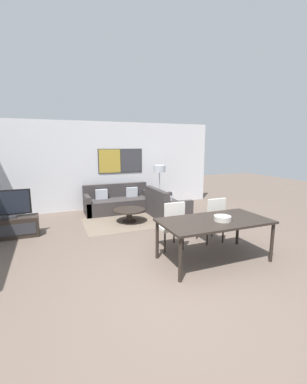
# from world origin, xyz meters

# --- Properties ---
(ground_plane) EXTENTS (24.00, 24.00, 0.00)m
(ground_plane) POSITION_xyz_m (0.00, 0.00, 0.00)
(ground_plane) COLOR brown
(wall_back) EXTENTS (7.68, 0.09, 2.80)m
(wall_back) POSITION_xyz_m (0.02, 5.35, 1.40)
(wall_back) COLOR silver
(wall_back) RESTS_ON ground_plane
(area_rug) EXTENTS (2.42, 1.60, 0.01)m
(area_rug) POSITION_xyz_m (0.32, 3.52, 0.00)
(area_rug) COLOR #706051
(area_rug) RESTS_ON ground_plane
(tv_console) EXTENTS (1.23, 0.47, 0.46)m
(tv_console) POSITION_xyz_m (-2.55, 3.41, 0.23)
(tv_console) COLOR black
(tv_console) RESTS_ON ground_plane
(television) EXTENTS (0.99, 0.20, 0.64)m
(television) POSITION_xyz_m (-2.55, 3.41, 0.77)
(television) COLOR #2D2D33
(television) RESTS_ON tv_console
(sofa_main) EXTENTS (2.06, 0.86, 0.85)m
(sofa_main) POSITION_xyz_m (0.32, 4.75, 0.28)
(sofa_main) COLOR #383333
(sofa_main) RESTS_ON ground_plane
(sofa_side) EXTENTS (0.86, 1.44, 0.85)m
(sofa_side) POSITION_xyz_m (1.42, 3.57, 0.28)
(sofa_side) COLOR #383333
(sofa_side) RESTS_ON ground_plane
(coffee_table) EXTENTS (0.86, 0.86, 0.35)m
(coffee_table) POSITION_xyz_m (0.32, 3.52, 0.27)
(coffee_table) COLOR black
(coffee_table) RESTS_ON ground_plane
(dining_table) EXTENTS (1.96, 1.02, 0.76)m
(dining_table) POSITION_xyz_m (1.06, 0.69, 0.70)
(dining_table) COLOR black
(dining_table) RESTS_ON ground_plane
(dining_chair_left) EXTENTS (0.46, 0.46, 0.99)m
(dining_chair_left) POSITION_xyz_m (0.57, 1.43, 0.54)
(dining_chair_left) COLOR beige
(dining_chair_left) RESTS_ON ground_plane
(dining_chair_centre) EXTENTS (0.46, 0.46, 0.99)m
(dining_chair_centre) POSITION_xyz_m (1.54, 1.43, 0.54)
(dining_chair_centre) COLOR beige
(dining_chair_centre) RESTS_ON ground_plane
(fruit_bowl) EXTENTS (0.30, 0.30, 0.09)m
(fruit_bowl) POSITION_xyz_m (1.15, 0.59, 0.81)
(fruit_bowl) COLOR #B7B2A8
(fruit_bowl) RESTS_ON dining_table
(floor_lamp) EXTENTS (0.39, 0.39, 1.43)m
(floor_lamp) POSITION_xyz_m (1.69, 4.62, 1.23)
(floor_lamp) COLOR #2D2D33
(floor_lamp) RESTS_ON ground_plane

